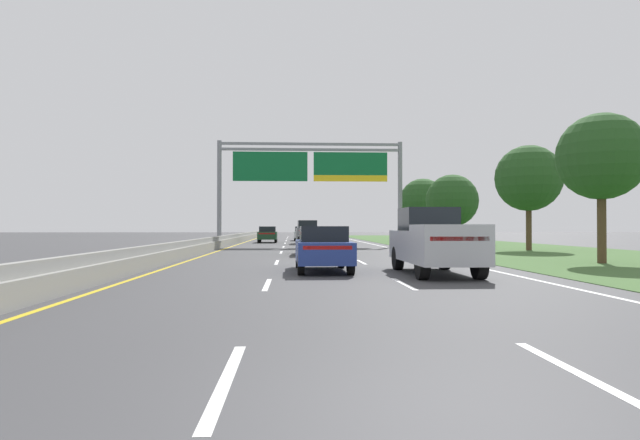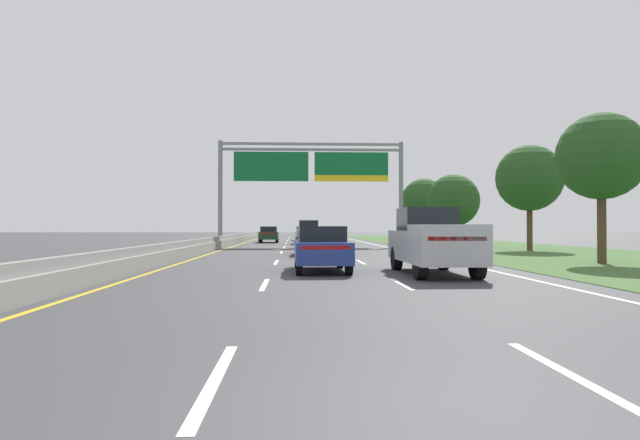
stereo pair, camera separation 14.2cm
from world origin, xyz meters
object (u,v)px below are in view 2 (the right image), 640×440
at_px(car_darkgreen_left_lane_sedan, 269,234).
at_px(overhead_sign_gantry, 311,171).
at_px(car_grey_centre_lane_suv, 308,232).
at_px(car_black_centre_lane_sedan, 314,240).
at_px(car_white_centre_lane_sedan, 304,233).
at_px(roadside_tree_near, 601,157).
at_px(roadside_tree_far, 453,201).
at_px(pickup_truck_silver, 432,241).
at_px(roadside_tree_mid, 529,178).
at_px(roadside_tree_distant, 424,202).
at_px(car_blue_centre_lane_sedan, 321,248).

bearing_deg(car_darkgreen_left_lane_sedan, overhead_sign_gantry, -157.68).
xyz_separation_m(car_grey_centre_lane_suv, car_darkgreen_left_lane_sedan, (-3.72, 4.43, -0.28)).
xyz_separation_m(car_black_centre_lane_sedan, car_white_centre_lane_sedan, (-0.11, 30.23, 0.00)).
height_order(overhead_sign_gantry, roadside_tree_near, overhead_sign_gantry).
xyz_separation_m(car_darkgreen_left_lane_sedan, roadside_tree_far, (16.59, -5.68, 3.05)).
height_order(pickup_truck_silver, roadside_tree_mid, roadside_tree_mid).
distance_m(overhead_sign_gantry, car_white_centre_lane_sedan, 17.28).
distance_m(car_grey_centre_lane_suv, roadside_tree_far, 13.23).
relative_size(overhead_sign_gantry, roadside_tree_distant, 2.21).
height_order(roadside_tree_near, roadside_tree_mid, roadside_tree_mid).
bearing_deg(roadside_tree_mid, pickup_truck_silver, -122.51).
bearing_deg(car_black_centre_lane_sedan, car_blue_centre_lane_sedan, -179.79).
xyz_separation_m(car_blue_centre_lane_sedan, roadside_tree_far, (13.13, 28.41, 3.05)).
bearing_deg(roadside_tree_far, car_blue_centre_lane_sedan, -114.81).
xyz_separation_m(overhead_sign_gantry, pickup_truck_silver, (3.17, -26.14, -4.99)).
xyz_separation_m(overhead_sign_gantry, roadside_tree_far, (12.71, 3.56, -2.20)).
distance_m(roadside_tree_far, roadside_tree_distant, 10.93).
xyz_separation_m(overhead_sign_gantry, car_black_centre_lane_sedan, (-0.26, -13.77, -5.25)).
distance_m(car_white_centre_lane_sedan, roadside_tree_mid, 29.70).
xyz_separation_m(pickup_truck_silver, car_darkgreen_left_lane_sedan, (-7.05, 35.38, -0.26)).
distance_m(overhead_sign_gantry, roadside_tree_distant, 19.39).
distance_m(car_blue_centre_lane_sedan, roadside_tree_far, 31.44).
bearing_deg(roadside_tree_near, roadside_tree_far, 87.29).
relative_size(car_white_centre_lane_sedan, roadside_tree_near, 0.70).
distance_m(car_white_centre_lane_sedan, roadside_tree_near, 40.06).
xyz_separation_m(car_white_centre_lane_sedan, roadside_tree_distant, (13.12, -1.97, 3.41)).
distance_m(car_blue_centre_lane_sedan, roadside_tree_mid, 21.51).
distance_m(car_black_centre_lane_sedan, roadside_tree_mid, 15.37).
bearing_deg(car_black_centre_lane_sedan, roadside_tree_distant, -23.71).
relative_size(overhead_sign_gantry, car_grey_centre_lane_suv, 3.18).
height_order(roadside_tree_near, roadside_tree_far, roadside_tree_near).
xyz_separation_m(car_grey_centre_lane_suv, car_black_centre_lane_sedan, (-0.10, -18.58, -0.28)).
bearing_deg(roadside_tree_near, car_grey_centre_lane_suv, 113.84).
distance_m(car_blue_centre_lane_sedan, roadside_tree_distant, 41.62).
distance_m(pickup_truck_silver, car_black_centre_lane_sedan, 12.84).
xyz_separation_m(car_blue_centre_lane_sedan, car_white_centre_lane_sedan, (0.05, 41.31, 0.00)).
bearing_deg(pickup_truck_silver, car_white_centre_lane_sedan, 4.78).
bearing_deg(car_darkgreen_left_lane_sedan, roadside_tree_distant, -72.93).
relative_size(overhead_sign_gantry, car_blue_centre_lane_sedan, 3.41).
height_order(car_white_centre_lane_sedan, roadside_tree_far, roadside_tree_far).
bearing_deg(car_grey_centre_lane_suv, car_white_centre_lane_sedan, -0.16).
bearing_deg(roadside_tree_mid, car_white_centre_lane_sedan, 119.03).
distance_m(roadside_tree_near, roadside_tree_distant, 36.13).
relative_size(car_black_centre_lane_sedan, roadside_tree_near, 0.70).
xyz_separation_m(car_white_centre_lane_sedan, roadside_tree_far, (13.08, -12.90, 3.05)).
xyz_separation_m(overhead_sign_gantry, roadside_tree_distant, (12.75, 14.49, -1.83)).
bearing_deg(car_blue_centre_lane_sedan, car_black_centre_lane_sedan, -1.53).
xyz_separation_m(car_grey_centre_lane_suv, roadside_tree_near, (11.68, -26.43, 3.39)).
height_order(car_darkgreen_left_lane_sedan, car_black_centre_lane_sedan, same).
bearing_deg(roadside_tree_near, overhead_sign_gantry, 118.06).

